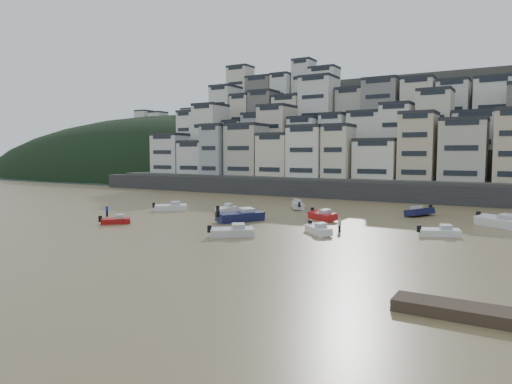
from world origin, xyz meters
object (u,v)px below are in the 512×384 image
Objects in this scene: boat_b at (318,228)px; person_blue at (107,211)px; boat_a at (232,230)px; boat_c at (240,214)px; boat_d at (440,231)px; boat_e at (322,214)px; boat_i at (420,211)px; boat_h at (298,204)px; boat_f at (226,208)px; boat_k at (171,206)px; boat_g at (500,220)px; boat_j at (116,220)px; person_pink at (340,225)px.

person_blue is at bearing -132.92° from boat_b.
boat_c is (-5.36, 10.17, 0.27)m from boat_a.
boat_c reaches higher than boat_d.
boat_e is 31.50m from person_blue.
boat_d is 0.83× the size of boat_e.
boat_b is 0.87× the size of boat_i.
boat_d is at bearing 9.65° from person_blue.
boat_b is at bearing -179.42° from boat_h.
boat_k is at bearing 113.18° from boat_f.
boat_g is 30.50m from boat_h.
boat_f is 2.67× the size of person_blue.
boat_b is 1.09× the size of boat_f.
boat_j is at bearing 164.23° from boat_f.
boat_a is at bearing 159.49° from boat_h.
boat_f is at bearing 46.40° from person_blue.
boat_i reaches higher than boat_a.
boat_k is at bearing -44.99° from boat_i.
boat_e reaches higher than boat_k.
boat_a is 11.50m from boat_c.
person_blue is at bearing -124.94° from boat_g.
boat_f is (-32.56, 5.40, -0.01)m from boat_d.
boat_c reaches higher than boat_a.
boat_e reaches higher than boat_b.
boat_i is at bearing 74.57° from person_pink.
boat_f is 1.13× the size of boat_j.
boat_f is at bearing 85.72° from boat_a.
boat_i is at bearing -116.55° from boat_h.
boat_c is at bearing -24.24° from boat_i.
boat_f is (-20.21, 10.86, -0.06)m from boat_b.
boat_i is 1.03× the size of boat_k.
boat_b is 32.71m from person_blue.
boat_d is at bearing 41.35° from boat_i.
boat_f is (-16.38, 0.28, -0.15)m from boat_e.
boat_e reaches higher than boat_j.
person_blue is at bearing 101.60° from boat_j.
boat_h reaches higher than boat_d.
boat_b is 1.24× the size of boat_j.
person_blue is 1.00× the size of person_pink.
boat_c is at bearing 175.22° from person_pink.
boat_k is (-8.71, -3.22, 0.14)m from boat_f.
boat_j is (-13.10, -10.13, -0.44)m from boat_c.
boat_k is 31.07m from person_pink.
boat_d is 0.71× the size of boat_g.
boat_c reaches higher than person_pink.
boat_e is (-3.84, 10.58, 0.09)m from boat_b.
person_blue is at bearing -120.61° from boat_e.
boat_h is (-24.67, 15.09, 0.14)m from boat_d.
boat_b is 23.96m from boat_h.
person_pink reaches higher than boat_a.
boat_h is (7.89, 9.69, 0.16)m from boat_f.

